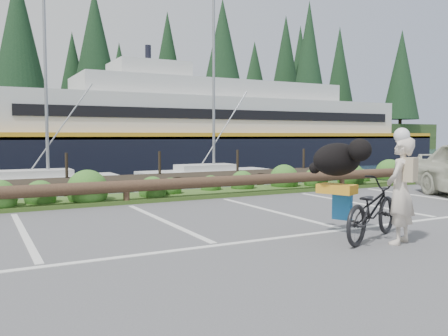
% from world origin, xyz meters
% --- Properties ---
extents(ground, '(72.00, 72.00, 0.00)m').
position_xyz_m(ground, '(0.00, 0.00, 0.00)').
color(ground, '#4E4D50').
extents(vegetation_strip, '(34.00, 1.60, 0.10)m').
position_xyz_m(vegetation_strip, '(0.00, 5.30, 0.05)').
color(vegetation_strip, '#3D5B21').
rests_on(vegetation_strip, ground).
extents(log_rail, '(32.00, 0.30, 0.60)m').
position_xyz_m(log_rail, '(0.00, 4.60, 0.00)').
color(log_rail, '#443021').
rests_on(log_rail, ground).
extents(bicycle, '(2.06, 1.40, 1.02)m').
position_xyz_m(bicycle, '(2.43, -1.20, 0.51)').
color(bicycle, black).
rests_on(bicycle, ground).
extents(cyclist, '(0.73, 0.62, 1.70)m').
position_xyz_m(cyclist, '(2.61, -1.62, 0.85)').
color(cyclist, beige).
rests_on(cyclist, ground).
extents(dog, '(0.83, 1.09, 0.57)m').
position_xyz_m(dog, '(2.18, -0.63, 1.31)').
color(dog, black).
rests_on(dog, bicycle).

